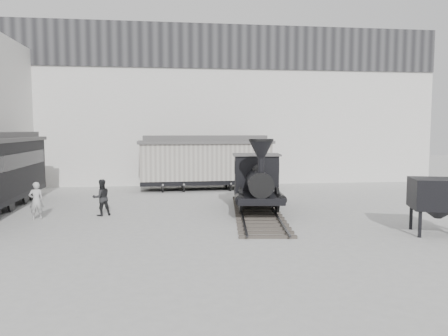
{
  "coord_description": "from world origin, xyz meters",
  "views": [
    {
      "loc": [
        -2.25,
        -16.3,
        3.82
      ],
      "look_at": [
        0.41,
        4.38,
        2.0
      ],
      "focal_mm": 35.0,
      "sensor_mm": 36.0,
      "label": 1
    }
  ],
  "objects": [
    {
      "name": "boxcar",
      "position": [
        0.12,
        11.43,
        1.82
      ],
      "size": [
        8.53,
        2.84,
        3.47
      ],
      "rotation": [
        0.0,
        0.0,
        0.02
      ],
      "color": "black",
      "rests_on": "ground"
    },
    {
      "name": "ground",
      "position": [
        0.0,
        0.0,
        0.0
      ],
      "size": [
        90.0,
        90.0,
        0.0
      ],
      "primitive_type": "plane",
      "color": "#9E9E9B"
    },
    {
      "name": "north_wall",
      "position": [
        0.0,
        14.98,
        5.55
      ],
      "size": [
        34.0,
        2.51,
        11.0
      ],
      "color": "silver",
      "rests_on": "ground"
    },
    {
      "name": "coal_hopper",
      "position": [
        7.54,
        -1.66,
        1.34
      ],
      "size": [
        2.26,
        2.03,
        2.06
      ],
      "rotation": [
        0.0,
        0.0,
        -0.3
      ],
      "color": "black",
      "rests_on": "ground"
    },
    {
      "name": "visitor_a",
      "position": [
        -7.86,
        3.02,
        0.81
      ],
      "size": [
        0.69,
        0.57,
        1.62
      ],
      "primitive_type": "imported",
      "rotation": [
        0.0,
        0.0,
        3.49
      ],
      "color": "#B2B2B2",
      "rests_on": "ground"
    },
    {
      "name": "visitor_b",
      "position": [
        -5.22,
        3.49,
        0.82
      ],
      "size": [
        0.98,
        0.9,
        1.63
      ],
      "primitive_type": "imported",
      "rotation": [
        0.0,
        0.0,
        3.59
      ],
      "color": "black",
      "rests_on": "ground"
    },
    {
      "name": "locomotive",
      "position": [
        1.88,
        3.73,
        1.24
      ],
      "size": [
        3.24,
        9.71,
        3.37
      ],
      "rotation": [
        0.0,
        0.0,
        -0.13
      ],
      "color": "#312D29",
      "rests_on": "ground"
    }
  ]
}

